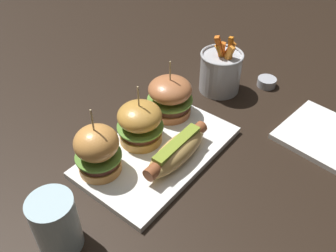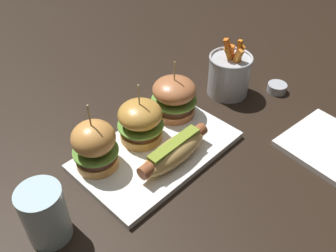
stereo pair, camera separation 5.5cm
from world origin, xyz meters
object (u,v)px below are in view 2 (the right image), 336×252
platter_main (157,151)px  fries_bucket (229,74)px  slider_center (142,120)px  water_glass (45,214)px  hot_dog (175,150)px  sauce_ramekin (277,88)px  slider_right (174,97)px  side_plate (330,146)px  slider_left (95,145)px

platter_main → fries_bucket: bearing=6.0°
slider_center → water_glass: slider_center is taller
hot_dog → slider_center: bearing=89.8°
hot_dog → fries_bucket: 0.29m
fries_bucket → sauce_ramekin: (0.09, -0.09, -0.04)m
slider_right → side_plate: 0.35m
slider_center → sauce_ramekin: bearing=-16.1°
platter_main → hot_dog: bearing=-86.4°
sauce_ramekin → side_plate: (-0.10, -0.19, -0.01)m
hot_dog → side_plate: hot_dog is taller
hot_dog → side_plate: size_ratio=1.02×
hot_dog → slider_left: slider_left is taller
fries_bucket → water_glass: fries_bucket is taller
platter_main → slider_right: 0.13m
slider_left → water_glass: bearing=-157.5°
slider_left → slider_center: 0.12m
slider_left → fries_bucket: 0.39m
slider_left → fries_bucket: (0.39, -0.02, -0.01)m
platter_main → slider_right: bearing=27.0°
hot_dog → side_plate: (0.26, -0.20, -0.03)m
platter_main → hot_dog: 0.06m
water_glass → hot_dog: bearing=-8.5°
platter_main → sauce_ramekin: sauce_ramekin is taller
fries_bucket → side_plate: fries_bucket is taller
fries_bucket → water_glass: (-0.53, -0.04, -0.00)m
sauce_ramekin → water_glass: 0.63m
slider_right → side_plate: size_ratio=0.78×
platter_main → hot_dog: hot_dog is taller
water_glass → sauce_ramekin: bearing=-4.5°
side_plate → water_glass: (-0.52, 0.24, 0.05)m
slider_right → side_plate: (0.15, -0.31, -0.05)m
hot_dog → slider_center: (0.00, 0.09, 0.02)m
platter_main → fries_bucket: fries_bucket is taller
platter_main → sauce_ramekin: bearing=-9.0°
side_plate → hot_dog: bearing=142.2°
fries_bucket → sauce_ramekin: bearing=-44.4°
slider_center → fries_bucket: bearing=-3.6°
slider_right → fries_bucket: 0.17m
slider_left → fries_bucket: slider_left is taller
platter_main → water_glass: water_glass is taller
slider_right → sauce_ramekin: size_ratio=2.81×
slider_center → sauce_ramekin: 0.38m
hot_dog → slider_right: size_ratio=1.31×
platter_main → hot_dog: (0.00, -0.05, 0.03)m
platter_main → slider_right: slider_right is taller
hot_dog → sauce_ramekin: (0.36, -0.01, -0.03)m
slider_center → hot_dog: bearing=-90.2°
platter_main → slider_left: bearing=155.7°
slider_left → side_plate: (0.38, -0.30, -0.06)m
slider_left → side_plate: slider_left is taller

